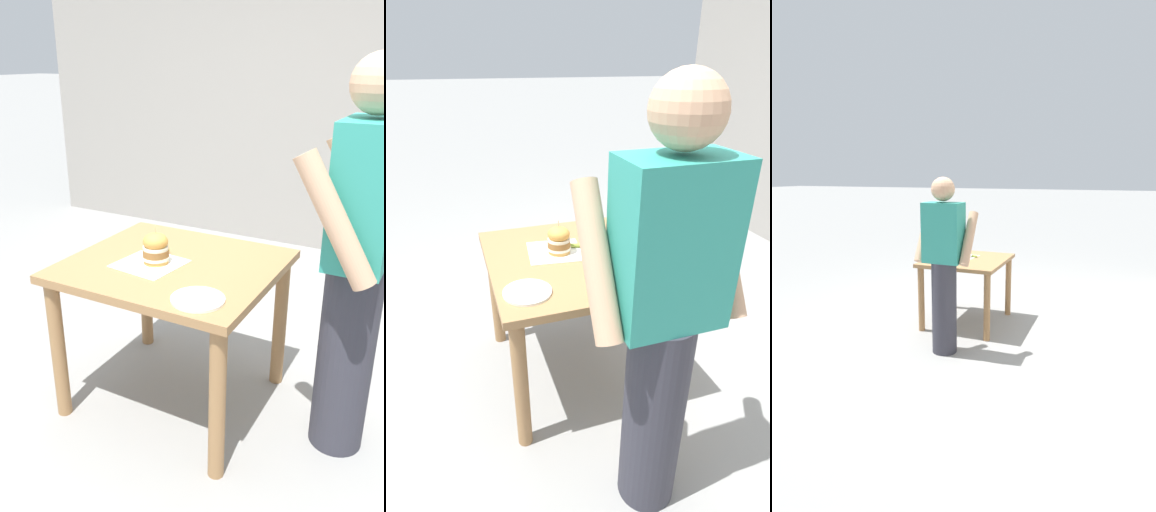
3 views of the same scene
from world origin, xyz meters
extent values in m
plane|color=gray|center=(0.00, 0.00, 0.00)|extent=(80.00, 80.00, 0.00)
cube|color=#9E7247|center=(0.00, 0.00, 0.74)|extent=(0.88, 0.96, 0.04)
cylinder|color=#9E7247|center=(-0.38, -0.42, 0.36)|extent=(0.07, 0.07, 0.72)
cylinder|color=#9E7247|center=(0.38, -0.42, 0.36)|extent=(0.07, 0.07, 0.72)
cylinder|color=#9E7247|center=(-0.38, 0.42, 0.36)|extent=(0.07, 0.07, 0.72)
cylinder|color=#9E7247|center=(0.38, 0.42, 0.36)|extent=(0.07, 0.07, 0.72)
cube|color=white|center=(0.07, -0.09, 0.77)|extent=(0.31, 0.31, 0.00)
cylinder|color=gold|center=(0.05, -0.06, 0.78)|extent=(0.12, 0.12, 0.02)
cylinder|color=silver|center=(0.05, -0.06, 0.80)|extent=(0.13, 0.13, 0.01)
cylinder|color=brown|center=(0.05, -0.06, 0.82)|extent=(0.12, 0.12, 0.03)
cylinder|color=silver|center=(0.05, -0.06, 0.84)|extent=(0.12, 0.12, 0.01)
ellipsoid|color=gold|center=(0.05, -0.06, 0.87)|extent=(0.12, 0.12, 0.08)
cylinder|color=#D1B77F|center=(0.05, -0.06, 0.92)|extent=(0.00, 0.00, 0.05)
cylinder|color=#8EA83D|center=(-0.06, -0.09, 0.78)|extent=(0.07, 0.04, 0.02)
cylinder|color=white|center=(0.30, 0.29, 0.77)|extent=(0.22, 0.22, 0.01)
cylinder|color=silver|center=(0.28, 0.29, 0.78)|extent=(0.04, 0.17, 0.01)
cylinder|color=silver|center=(0.31, 0.29, 0.78)|extent=(0.03, 0.17, 0.01)
cylinder|color=#33333D|center=(-0.07, 0.82, 0.45)|extent=(0.24, 0.24, 0.90)
cube|color=teal|center=(-0.07, 0.82, 1.18)|extent=(0.36, 0.22, 0.56)
sphere|color=tan|center=(-0.07, 0.82, 1.58)|extent=(0.22, 0.22, 0.22)
cylinder|color=tan|center=(-0.30, 0.76, 1.13)|extent=(0.09, 0.34, 0.50)
cylinder|color=tan|center=(0.16, 0.76, 1.13)|extent=(0.09, 0.34, 0.50)
camera|label=1|loc=(1.87, 1.12, 1.67)|focal=35.00mm
camera|label=2|loc=(0.56, 1.80, 1.70)|focal=28.00mm
camera|label=3|loc=(-1.58, 4.17, 1.72)|focal=28.00mm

